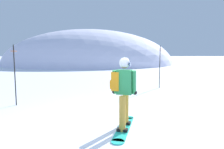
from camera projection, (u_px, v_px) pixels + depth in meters
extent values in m
plane|color=white|center=(112.00, 130.00, 4.67)|extent=(300.00, 300.00, 0.00)
ellipsoid|color=white|center=(90.00, 64.00, 35.20)|extent=(28.72, 25.85, 11.91)
cube|color=#23B7A3|center=(124.00, 128.00, 4.77)|extent=(0.67, 1.58, 0.02)
cylinder|color=#23B7A3|center=(128.00, 118.00, 5.52)|extent=(0.28, 0.28, 0.02)
cylinder|color=#23B7A3|center=(118.00, 142.00, 4.01)|extent=(0.28, 0.28, 0.02)
cube|color=black|center=(126.00, 123.00, 5.00)|extent=(0.28, 0.20, 0.06)
cube|color=black|center=(122.00, 130.00, 4.53)|extent=(0.28, 0.20, 0.06)
cylinder|color=#BC8E33|center=(126.00, 108.00, 4.96)|extent=(0.15, 0.15, 0.82)
cylinder|color=#BC8E33|center=(122.00, 114.00, 4.49)|extent=(0.15, 0.15, 0.82)
cube|color=#2D9351|center=(124.00, 82.00, 4.65)|extent=(0.40, 0.31, 0.58)
cylinder|color=#2D9351|center=(115.00, 82.00, 4.70)|extent=(0.14, 0.20, 0.57)
cylinder|color=#2D9351|center=(134.00, 82.00, 4.60)|extent=(0.14, 0.20, 0.57)
sphere|color=black|center=(114.00, 92.00, 4.77)|extent=(0.11, 0.11, 0.11)
sphere|color=black|center=(135.00, 93.00, 4.66)|extent=(0.11, 0.11, 0.11)
cube|color=orange|center=(116.00, 81.00, 4.69)|extent=(0.25, 0.32, 0.44)
cube|color=orange|center=(112.00, 84.00, 4.72)|extent=(0.11, 0.21, 0.20)
sphere|color=#9E7051|center=(124.00, 64.00, 4.61)|extent=(0.21, 0.21, 0.21)
sphere|color=silver|center=(124.00, 63.00, 4.60)|extent=(0.25, 0.25, 0.25)
cube|color=navy|center=(130.00, 64.00, 4.58)|extent=(0.07, 0.17, 0.08)
cylinder|color=black|center=(160.00, 67.00, 10.37)|extent=(0.04, 0.04, 2.18)
cylinder|color=orange|center=(160.00, 50.00, 10.27)|extent=(0.20, 0.20, 0.02)
cone|color=black|center=(160.00, 46.00, 10.25)|extent=(0.04, 0.04, 0.08)
cylinder|color=black|center=(15.00, 76.00, 6.82)|extent=(0.04, 0.04, 2.07)
cylinder|color=orange|center=(14.00, 51.00, 6.73)|extent=(0.20, 0.20, 0.02)
cone|color=black|center=(13.00, 45.00, 6.71)|extent=(0.04, 0.04, 0.08)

